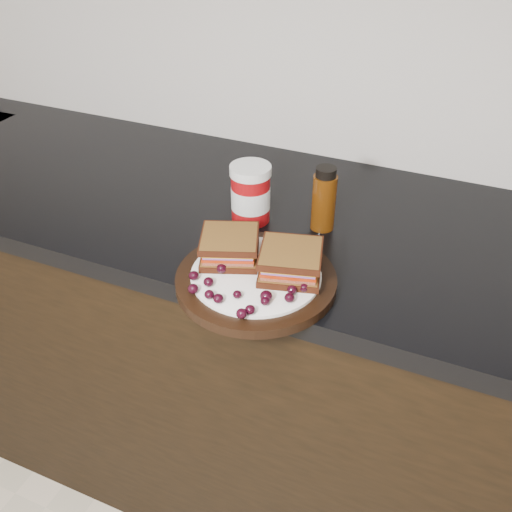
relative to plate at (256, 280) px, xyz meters
The scene contains 31 objects.
base_cabinets 0.56m from the plate, 122.11° to the left, with size 3.96×0.58×0.86m, color black.
countertop 0.28m from the plate, 122.11° to the left, with size 3.98×0.60×0.04m, color black.
plate is the anchor object (origin of this frame).
sandwich_left 0.08m from the plate, 158.25° to the left, with size 0.10×0.10×0.05m, color brown, non-canonical shape.
sandwich_right 0.07m from the plate, 24.12° to the left, with size 0.10×0.10×0.05m, color brown, non-canonical shape.
grape_0 0.11m from the plate, 146.87° to the right, with size 0.02×0.02×0.02m, color black.
grape_1 0.09m from the plate, 132.54° to the right, with size 0.02×0.02×0.02m, color black.
grape_2 0.12m from the plate, 129.07° to the right, with size 0.02×0.02×0.02m, color black.
grape_3 0.10m from the plate, 114.81° to the right, with size 0.02×0.02×0.02m, color black.
grape_4 0.10m from the plate, 104.27° to the right, with size 0.02×0.02×0.02m, color black.
grape_5 0.08m from the plate, 91.13° to the right, with size 0.01×0.01×0.01m, color black.
grape_6 0.12m from the plate, 77.57° to the right, with size 0.02×0.02×0.02m, color black.
grape_7 0.11m from the plate, 71.63° to the right, with size 0.02×0.02×0.02m, color black.
grape_8 0.09m from the plate, 56.75° to the right, with size 0.02×0.02×0.01m, color black.
grape_9 0.08m from the plate, 54.27° to the right, with size 0.02×0.02×0.02m, color black.
grape_10 0.10m from the plate, 31.38° to the right, with size 0.02×0.02×0.02m, color black.
grape_11 0.08m from the plate, 19.88° to the right, with size 0.02×0.02×0.02m, color black.
grape_12 0.10m from the plate, ahead, with size 0.02×0.02×0.01m, color black.
grape_13 0.09m from the plate, 16.45° to the left, with size 0.02×0.02×0.02m, color black.
grape_14 0.08m from the plate, 25.17° to the left, with size 0.02×0.02×0.01m, color black.
grape_15 0.07m from the plate, 38.02° to the left, with size 0.02×0.02×0.02m, color black.
grape_16 0.08m from the plate, 129.43° to the left, with size 0.02×0.02×0.02m, color black.
grape_17 0.07m from the plate, 153.55° to the left, with size 0.02×0.02×0.02m, color black.
grape_18 0.09m from the plate, behind, with size 0.02×0.02×0.02m, color black.
grape_19 0.10m from the plate, 169.85° to the left, with size 0.02×0.02×0.02m, color black.
grape_20 0.06m from the plate, 158.25° to the right, with size 0.02×0.02×0.02m, color black.
grape_21 0.05m from the plate, 139.83° to the left, with size 0.02×0.02×0.02m, color black.
grape_22 0.07m from the plate, 161.33° to the left, with size 0.02×0.02×0.01m, color black.
grape_23 0.09m from the plate, 166.74° to the left, with size 0.02×0.02×0.02m, color black.
condiment_jar 0.22m from the plate, 116.30° to the left, with size 0.08×0.08×0.12m, color maroon.
oil_bottle 0.23m from the plate, 77.87° to the left, with size 0.05×0.05×0.13m, color #432006.
Camera 1 is at (0.46, 0.74, 1.52)m, focal length 40.00 mm.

